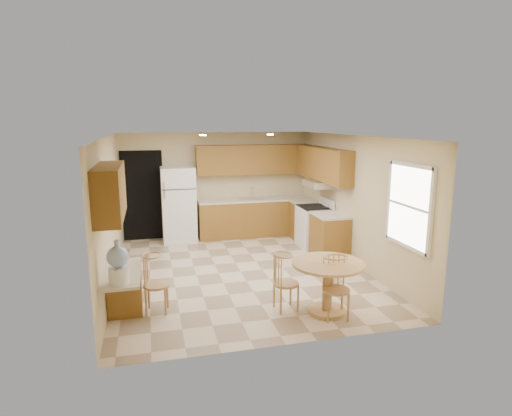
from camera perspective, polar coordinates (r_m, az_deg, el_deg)
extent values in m
plane|color=beige|center=(8.09, -2.05, -8.45)|extent=(5.50, 5.50, 0.00)
cube|color=white|center=(7.60, -2.19, 9.54)|extent=(4.50, 5.50, 0.02)
cube|color=#D0BA8C|center=(10.42, -5.26, 3.14)|extent=(4.50, 0.02, 2.50)
cube|color=#D0BA8C|center=(5.17, 4.24, -5.54)|extent=(4.50, 0.02, 2.50)
cube|color=#D0BA8C|center=(7.62, -18.91, -0.55)|extent=(0.02, 5.50, 2.50)
cube|color=#D0BA8C|center=(8.49, 12.91, 0.98)|extent=(0.02, 5.50, 2.50)
cube|color=black|center=(10.32, -14.87, 1.59)|extent=(0.90, 0.02, 2.10)
cube|color=brown|center=(10.45, -0.17, -1.34)|extent=(2.75, 0.60, 0.87)
cube|color=beige|center=(10.35, -0.17, 1.12)|extent=(2.75, 0.63, 0.04)
cube|color=brown|center=(10.20, 6.51, -1.72)|extent=(0.60, 0.59, 0.87)
cube|color=beige|center=(10.11, 6.57, 0.79)|extent=(0.63, 0.59, 0.04)
cube|color=brown|center=(8.90, 9.78, -3.80)|extent=(0.60, 0.80, 0.87)
cube|color=beige|center=(8.79, 9.88, -0.94)|extent=(0.63, 0.80, 0.04)
cube|color=brown|center=(10.35, -0.36, 6.48)|extent=(2.75, 0.33, 0.70)
cube|color=brown|center=(9.43, 8.85, 5.85)|extent=(0.33, 2.42, 0.70)
cube|color=brown|center=(5.93, -18.91, 2.04)|extent=(0.33, 1.40, 0.70)
cube|color=silver|center=(10.34, -0.31, 1.23)|extent=(0.78, 0.44, 0.01)
cube|color=silver|center=(9.42, 8.36, 3.22)|extent=(0.50, 0.76, 0.14)
cube|color=brown|center=(6.59, -17.11, -10.41)|extent=(0.48, 0.42, 0.72)
cube|color=beige|center=(6.10, -17.51, -8.32)|extent=(0.50, 1.20, 0.04)
cube|color=white|center=(6.87, 19.79, 0.25)|extent=(0.05, 1.00, 1.20)
cube|color=white|center=(6.78, 20.08, 5.39)|extent=(0.05, 1.10, 0.06)
cube|color=white|center=(7.01, 19.37, -4.74)|extent=(0.05, 1.10, 0.06)
cube|color=white|center=(6.44, 22.31, -0.66)|extent=(0.05, 0.06, 1.28)
cube|color=white|center=(7.30, 17.44, 1.04)|extent=(0.05, 0.06, 1.28)
cylinder|color=white|center=(8.71, -7.11, 9.62)|extent=(0.14, 0.14, 0.02)
cylinder|color=white|center=(8.98, 1.91, 9.76)|extent=(0.14, 0.14, 0.02)
cube|color=white|center=(10.04, -10.27, 0.47)|extent=(0.77, 0.71, 1.73)
cube|color=black|center=(9.61, -10.21, 2.45)|extent=(0.75, 0.01, 0.02)
cube|color=silver|center=(9.60, -12.11, 1.75)|extent=(0.03, 0.03, 0.18)
cube|color=silver|center=(9.57, -12.16, 2.95)|extent=(0.03, 0.03, 0.14)
cube|color=white|center=(9.58, 7.75, -2.54)|extent=(0.65, 0.76, 0.90)
cube|color=black|center=(9.48, 7.82, 0.13)|extent=(0.64, 0.75, 0.02)
cube|color=white|center=(9.57, 9.40, 0.76)|extent=(0.06, 0.76, 0.18)
cylinder|color=tan|center=(6.54, 9.39, -13.35)|extent=(0.56, 0.56, 0.06)
cylinder|color=tan|center=(6.40, 9.49, -10.53)|extent=(0.14, 0.14, 0.69)
cylinder|color=tan|center=(6.27, 9.61, -7.35)|extent=(1.04, 1.04, 0.04)
cylinder|color=tan|center=(6.42, 4.02, -10.02)|extent=(0.38, 0.38, 0.04)
cylinder|color=tan|center=(6.58, 2.48, -11.37)|extent=(0.03, 0.03, 0.41)
cylinder|color=tan|center=(6.66, 4.77, -11.12)|extent=(0.03, 0.03, 0.41)
cylinder|color=tan|center=(6.34, 3.19, -12.29)|extent=(0.03, 0.03, 0.41)
cylinder|color=tan|center=(6.42, 5.56, -12.02)|extent=(0.03, 0.03, 0.41)
cylinder|color=tan|center=(6.25, 10.62, -10.69)|extent=(0.39, 0.39, 0.04)
cylinder|color=tan|center=(6.39, 8.84, -12.14)|extent=(0.03, 0.03, 0.42)
cylinder|color=tan|center=(6.50, 11.18, -11.81)|extent=(0.03, 0.03, 0.42)
cylinder|color=tan|center=(6.16, 9.88, -13.13)|extent=(0.03, 0.03, 0.42)
cylinder|color=tan|center=(6.27, 12.29, -12.77)|extent=(0.03, 0.03, 0.42)
cylinder|color=tan|center=(6.50, -13.15, -10.00)|extent=(0.38, 0.38, 0.04)
cylinder|color=tan|center=(6.71, -14.29, -11.27)|extent=(0.03, 0.03, 0.41)
cylinder|color=tan|center=(6.71, -11.89, -11.15)|extent=(0.03, 0.03, 0.41)
cylinder|color=tan|center=(6.45, -14.28, -12.20)|extent=(0.03, 0.03, 0.41)
cylinder|color=tan|center=(6.45, -11.79, -12.08)|extent=(0.03, 0.03, 0.41)
cylinder|color=white|center=(5.66, -17.82, -8.54)|extent=(0.25, 0.25, 0.21)
sphere|color=#91AFE0|center=(5.58, -17.97, -6.20)|extent=(0.27, 0.27, 0.27)
cylinder|color=#91AFE0|center=(5.53, -18.08, -4.49)|extent=(0.07, 0.07, 0.08)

